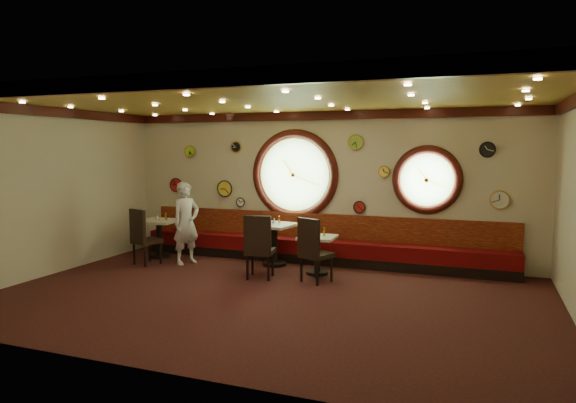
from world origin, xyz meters
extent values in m
cube|color=#331113|center=(0.00, 0.00, 0.00)|extent=(9.00, 6.00, 0.00)
cube|color=gold|center=(0.00, 0.00, 3.20)|extent=(9.00, 6.00, 0.02)
cube|color=beige|center=(0.00, 3.00, 1.60)|extent=(9.00, 0.02, 3.20)
cube|color=beige|center=(0.00, -3.00, 1.60)|extent=(9.00, 0.02, 3.20)
cube|color=beige|center=(-4.50, 0.00, 1.60)|extent=(0.02, 6.00, 3.20)
cube|color=#370F0A|center=(0.00, 2.95, 3.11)|extent=(9.00, 0.10, 0.18)
cube|color=#370F0A|center=(0.00, -2.95, 3.11)|extent=(9.00, 0.10, 0.18)
cube|color=#370F0A|center=(-4.45, 0.00, 3.11)|extent=(0.10, 6.00, 0.18)
cube|color=black|center=(0.00, 2.72, 0.10)|extent=(8.00, 0.55, 0.20)
cube|color=#55070A|center=(0.00, 2.72, 0.35)|extent=(8.00, 0.55, 0.30)
cube|color=#5F070E|center=(0.00, 2.94, 0.75)|extent=(8.00, 0.10, 0.55)
cylinder|color=#93D580|center=(-0.60, 3.00, 1.85)|extent=(1.66, 0.02, 1.66)
torus|color=#370F0A|center=(-0.60, 2.98, 1.85)|extent=(1.98, 0.18, 1.98)
torus|color=gold|center=(-0.60, 2.95, 1.85)|extent=(1.61, 0.03, 1.61)
cylinder|color=#93D580|center=(2.20, 3.00, 1.80)|extent=(1.10, 0.02, 1.10)
torus|color=#370F0A|center=(2.20, 2.98, 1.80)|extent=(1.38, 0.18, 1.38)
torus|color=gold|center=(2.20, 2.95, 1.80)|extent=(1.09, 0.03, 1.09)
cylinder|color=yellow|center=(-2.30, 2.96, 1.50)|extent=(0.36, 0.03, 0.36)
cylinder|color=black|center=(3.30, 2.96, 2.40)|extent=(0.28, 0.03, 0.28)
cylinder|color=red|center=(0.85, 2.96, 1.20)|extent=(0.24, 0.03, 0.24)
cylinder|color=red|center=(-3.60, 2.96, 1.55)|extent=(0.32, 0.03, 0.32)
cylinder|color=silver|center=(3.55, 2.96, 1.45)|extent=(0.34, 0.03, 0.34)
cylinder|color=#90C33D|center=(0.75, 2.96, 2.55)|extent=(0.30, 0.03, 0.30)
cylinder|color=#97D029|center=(-3.20, 2.96, 2.35)|extent=(0.26, 0.03, 0.26)
cylinder|color=#FEE754|center=(1.35, 2.96, 1.95)|extent=(0.22, 0.03, 0.22)
cylinder|color=white|center=(-1.90, 2.96, 1.20)|extent=(0.20, 0.03, 0.20)
cylinder|color=black|center=(-2.00, 2.96, 2.45)|extent=(0.24, 0.03, 0.24)
cylinder|color=black|center=(-3.47, 2.03, 0.03)|extent=(0.48, 0.48, 0.07)
cylinder|color=black|center=(-3.47, 2.03, 0.41)|extent=(0.13, 0.13, 0.76)
cube|color=white|center=(-3.47, 2.03, 0.81)|extent=(0.84, 0.84, 0.05)
cylinder|color=black|center=(-0.76, 2.18, 0.03)|extent=(0.50, 0.50, 0.07)
cylinder|color=black|center=(-0.76, 2.18, 0.43)|extent=(0.14, 0.14, 0.79)
cube|color=white|center=(-0.76, 2.18, 0.85)|extent=(0.92, 0.92, 0.06)
cylinder|color=black|center=(0.30, 1.78, 0.03)|extent=(0.43, 0.43, 0.06)
cylinder|color=black|center=(0.30, 1.78, 0.37)|extent=(0.12, 0.12, 0.68)
cube|color=white|center=(0.30, 1.78, 0.72)|extent=(0.70, 0.70, 0.05)
cube|color=black|center=(-3.29, 1.33, 0.49)|extent=(0.63, 0.63, 0.09)
cube|color=black|center=(-3.36, 1.13, 0.86)|extent=(0.49, 0.22, 0.64)
cube|color=black|center=(-0.61, 1.13, 0.50)|extent=(0.59, 0.59, 0.09)
cube|color=black|center=(-0.57, 0.91, 0.88)|extent=(0.51, 0.16, 0.66)
cube|color=black|center=(0.46, 1.23, 0.50)|extent=(0.66, 0.66, 0.09)
cube|color=black|center=(0.37, 1.03, 0.86)|extent=(0.48, 0.27, 0.65)
cylinder|color=silver|center=(-3.55, 2.06, 0.89)|extent=(0.04, 0.04, 0.10)
cylinder|color=silver|center=(-0.79, 2.27, 0.92)|extent=(0.03, 0.03, 0.09)
cylinder|color=#BCBCC1|center=(0.26, 1.78, 0.80)|extent=(0.04, 0.04, 0.10)
cylinder|color=#BCBCC1|center=(-3.44, 1.99, 0.89)|extent=(0.04, 0.04, 0.10)
cylinder|color=#B8B8BC|center=(-0.76, 2.10, 0.92)|extent=(0.03, 0.03, 0.09)
cylinder|color=silver|center=(0.37, 1.73, 0.79)|extent=(0.03, 0.03, 0.09)
cylinder|color=gold|center=(-3.30, 2.06, 0.92)|extent=(0.05, 0.05, 0.16)
cylinder|color=gold|center=(-0.70, 2.31, 0.95)|extent=(0.05, 0.05, 0.14)
cylinder|color=yellow|center=(0.43, 1.81, 0.83)|extent=(0.05, 0.05, 0.17)
imported|color=silver|center=(-2.55, 1.69, 0.86)|extent=(0.63, 0.74, 1.72)
camera|label=1|loc=(3.21, -7.52, 2.43)|focal=32.00mm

